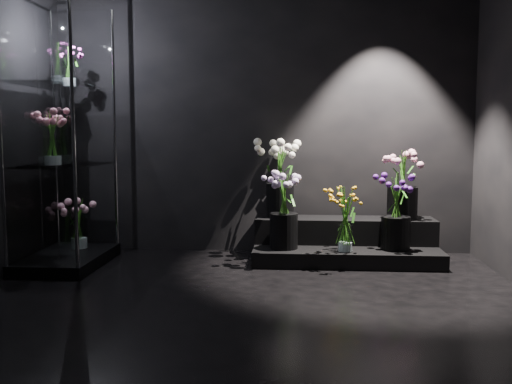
# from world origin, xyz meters

# --- Properties ---
(floor) EXTENTS (4.00, 4.00, 0.00)m
(floor) POSITION_xyz_m (0.00, 0.00, 0.00)
(floor) COLOR black
(floor) RESTS_ON ground
(wall_back) EXTENTS (4.00, 0.00, 4.00)m
(wall_back) POSITION_xyz_m (0.00, 2.00, 1.40)
(wall_back) COLOR black
(wall_back) RESTS_ON floor
(wall_front) EXTENTS (4.00, 0.00, 4.00)m
(wall_front) POSITION_xyz_m (0.00, -2.00, 1.40)
(wall_front) COLOR black
(wall_front) RESTS_ON floor
(display_riser) EXTENTS (1.65, 0.74, 0.37)m
(display_riser) POSITION_xyz_m (0.78, 1.67, 0.15)
(display_riser) COLOR black
(display_riser) RESTS_ON floor
(display_case) EXTENTS (0.62, 1.04, 2.28)m
(display_case) POSITION_xyz_m (-1.67, 1.25, 1.14)
(display_case) COLOR black
(display_case) RESTS_ON floor
(bouquet_orange_bells) EXTENTS (0.25, 0.25, 0.56)m
(bouquet_orange_bells) POSITION_xyz_m (0.75, 1.35, 0.42)
(bouquet_orange_bells) COLOR white
(bouquet_orange_bells) RESTS_ON display_riser
(bouquet_lilac) EXTENTS (0.41, 0.41, 0.69)m
(bouquet_lilac) POSITION_xyz_m (0.22, 1.45, 0.52)
(bouquet_lilac) COLOR black
(bouquet_lilac) RESTS_ON display_riser
(bouquet_purple) EXTENTS (0.37, 0.37, 0.66)m
(bouquet_purple) POSITION_xyz_m (1.20, 1.47, 0.50)
(bouquet_purple) COLOR black
(bouquet_purple) RESTS_ON display_riser
(bouquet_cream_roses) EXTENTS (0.45, 0.45, 0.69)m
(bouquet_cream_roses) POSITION_xyz_m (0.18, 1.80, 0.77)
(bouquet_cream_roses) COLOR black
(bouquet_cream_roses) RESTS_ON display_riser
(bouquet_pink_roses) EXTENTS (0.45, 0.45, 0.64)m
(bouquet_pink_roses) POSITION_xyz_m (1.30, 1.74, 0.72)
(bouquet_pink_roses) COLOR black
(bouquet_pink_roses) RESTS_ON display_riser
(bouquet_case_pink) EXTENTS (0.38, 0.38, 0.46)m
(bouquet_case_pink) POSITION_xyz_m (-1.70, 1.09, 1.13)
(bouquet_case_pink) COLOR white
(bouquet_case_pink) RESTS_ON display_case
(bouquet_case_magenta) EXTENTS (0.28, 0.28, 0.36)m
(bouquet_case_magenta) POSITION_xyz_m (-1.67, 1.43, 1.75)
(bouquet_case_magenta) COLOR white
(bouquet_case_magenta) RESTS_ON display_case
(bouquet_case_base_pink) EXTENTS (0.34, 0.34, 0.45)m
(bouquet_case_base_pink) POSITION_xyz_m (-1.65, 1.48, 0.34)
(bouquet_case_base_pink) COLOR white
(bouquet_case_base_pink) RESTS_ON display_case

